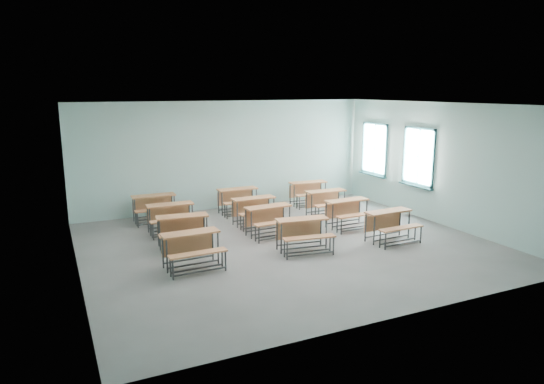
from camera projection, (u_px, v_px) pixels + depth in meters
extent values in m
cube|color=gray|center=(287.00, 245.00, 11.22)|extent=(9.00, 8.00, 0.02)
cube|color=white|center=(288.00, 104.00, 10.56)|extent=(9.00, 8.00, 0.02)
cube|color=#9EC5BE|center=(227.00, 155.00, 14.44)|extent=(9.00, 0.02, 3.20)
cube|color=#9EC5BE|center=(407.00, 219.00, 7.34)|extent=(9.00, 0.02, 3.20)
cube|color=#9EC5BE|center=(72.00, 195.00, 9.03)|extent=(0.02, 8.00, 3.20)
cube|color=#9EC5BE|center=(440.00, 164.00, 12.75)|extent=(0.02, 8.00, 3.20)
cube|color=#1A454B|center=(373.00, 173.00, 15.36)|extent=(0.06, 1.20, 0.06)
cube|color=#1A454B|center=(376.00, 124.00, 15.04)|extent=(0.06, 1.20, 0.06)
cube|color=#1A454B|center=(386.00, 151.00, 14.69)|extent=(0.06, 0.06, 1.60)
cube|color=#1A454B|center=(364.00, 147.00, 15.70)|extent=(0.06, 0.06, 1.60)
cube|color=#1A454B|center=(374.00, 149.00, 15.20)|extent=(0.04, 0.04, 1.48)
cube|color=#1A454B|center=(374.00, 149.00, 15.20)|extent=(0.04, 1.08, 0.04)
cube|color=#1A454B|center=(372.00, 175.00, 15.36)|extent=(0.14, 1.28, 0.04)
cube|color=white|center=(375.00, 149.00, 15.21)|extent=(0.01, 1.08, 1.48)
cube|color=#1A454B|center=(417.00, 184.00, 13.59)|extent=(0.06, 1.20, 0.06)
cube|color=#1A454B|center=(420.00, 129.00, 13.27)|extent=(0.06, 1.20, 0.06)
cube|color=#1A454B|center=(433.00, 159.00, 12.92)|extent=(0.06, 0.06, 1.60)
cube|color=#1A454B|center=(405.00, 154.00, 13.93)|extent=(0.06, 0.06, 1.60)
cube|color=#1A454B|center=(418.00, 156.00, 13.43)|extent=(0.04, 0.04, 1.48)
cube|color=#1A454B|center=(418.00, 156.00, 13.43)|extent=(0.04, 1.08, 0.04)
cube|color=#1A454B|center=(415.00, 186.00, 13.58)|extent=(0.14, 1.28, 0.04)
cube|color=white|center=(419.00, 156.00, 13.44)|extent=(0.01, 1.08, 1.48)
cube|color=#B76D42|center=(190.00, 233.00, 9.71)|extent=(1.17, 0.43, 0.04)
cube|color=#B76D42|center=(188.00, 244.00, 9.92)|extent=(1.10, 0.06, 0.40)
cylinder|color=#3F4245|center=(167.00, 256.00, 9.41)|extent=(0.04, 0.04, 0.68)
cylinder|color=#3F4245|center=(218.00, 248.00, 9.88)|extent=(0.04, 0.04, 0.68)
cylinder|color=#3F4245|center=(163.00, 252.00, 9.68)|extent=(0.04, 0.04, 0.68)
cylinder|color=#3F4245|center=(213.00, 244.00, 10.15)|extent=(0.04, 0.04, 0.68)
cube|color=#3F4245|center=(194.00, 264.00, 9.70)|extent=(1.06, 0.07, 0.03)
cube|color=#3F4245|center=(189.00, 259.00, 9.97)|extent=(1.06, 0.07, 0.03)
cube|color=#B76D42|center=(198.00, 253.00, 9.36)|extent=(1.16, 0.29, 0.03)
cylinder|color=#3F4245|center=(173.00, 270.00, 9.09)|extent=(0.04, 0.04, 0.40)
cylinder|color=#3F4245|center=(226.00, 261.00, 9.57)|extent=(0.04, 0.04, 0.40)
cylinder|color=#3F4245|center=(170.00, 267.00, 9.25)|extent=(0.04, 0.04, 0.40)
cylinder|color=#3F4245|center=(222.00, 258.00, 9.73)|extent=(0.04, 0.04, 0.40)
cube|color=#3F4245|center=(200.00, 271.00, 9.35)|extent=(1.06, 0.07, 0.03)
cube|color=#3F4245|center=(197.00, 268.00, 9.51)|extent=(1.06, 0.07, 0.03)
cube|color=#B76D42|center=(302.00, 219.00, 10.74)|extent=(1.20, 0.54, 0.04)
cube|color=#B76D42|center=(299.00, 230.00, 10.97)|extent=(1.09, 0.17, 0.40)
cylinder|color=#3F4245|center=(281.00, 239.00, 10.52)|extent=(0.04, 0.04, 0.68)
cylinder|color=#3F4245|center=(326.00, 235.00, 10.82)|extent=(0.04, 0.04, 0.68)
cylinder|color=#3F4245|center=(277.00, 235.00, 10.81)|extent=(0.04, 0.04, 0.68)
cylinder|color=#3F4245|center=(321.00, 231.00, 11.11)|extent=(0.04, 0.04, 0.68)
cube|color=#3F4245|center=(304.00, 247.00, 10.72)|extent=(1.05, 0.17, 0.03)
cube|color=#3F4245|center=(299.00, 243.00, 11.01)|extent=(1.05, 0.17, 0.03)
cube|color=#B76D42|center=(309.00, 237.00, 10.37)|extent=(1.18, 0.40, 0.03)
cylinder|color=#3F4245|center=(287.00, 251.00, 10.17)|extent=(0.04, 0.04, 0.40)
cylinder|color=#3F4245|center=(334.00, 246.00, 10.48)|extent=(0.04, 0.04, 0.40)
cylinder|color=#3F4245|center=(284.00, 248.00, 10.35)|extent=(0.04, 0.04, 0.40)
cylinder|color=#3F4245|center=(330.00, 244.00, 10.65)|extent=(0.04, 0.04, 0.40)
cube|color=#3F4245|center=(311.00, 254.00, 10.35)|extent=(1.05, 0.17, 0.03)
cube|color=#3F4245|center=(308.00, 251.00, 10.52)|extent=(1.05, 0.17, 0.03)
cube|color=#B76D42|center=(388.00, 211.00, 11.42)|extent=(1.17, 0.44, 0.04)
cube|color=#B76D42|center=(383.00, 222.00, 11.63)|extent=(1.10, 0.07, 0.40)
cylinder|color=#3F4245|center=(374.00, 231.00, 11.12)|extent=(0.04, 0.04, 0.68)
cylinder|color=#3F4245|center=(409.00, 225.00, 11.60)|extent=(0.04, 0.04, 0.68)
cylinder|color=#3F4245|center=(366.00, 227.00, 11.39)|extent=(0.04, 0.04, 0.68)
cylinder|color=#3F4245|center=(400.00, 222.00, 11.87)|extent=(0.04, 0.04, 0.68)
cube|color=#3F4245|center=(391.00, 238.00, 11.41)|extent=(1.06, 0.08, 0.03)
cube|color=#3F4245|center=(383.00, 234.00, 11.68)|extent=(1.06, 0.08, 0.03)
cube|color=#B76D42|center=(401.00, 228.00, 11.08)|extent=(1.17, 0.30, 0.03)
cylinder|color=#3F4245|center=(385.00, 241.00, 10.80)|extent=(0.04, 0.04, 0.40)
cylinder|color=#3F4245|center=(421.00, 235.00, 11.29)|extent=(0.04, 0.04, 0.40)
cylinder|color=#3F4245|center=(380.00, 239.00, 10.96)|extent=(0.04, 0.04, 0.40)
cylinder|color=#3F4245|center=(415.00, 233.00, 11.45)|extent=(0.04, 0.04, 0.40)
cube|color=#3F4245|center=(403.00, 243.00, 11.07)|extent=(1.06, 0.08, 0.03)
cube|color=#3F4245|center=(398.00, 241.00, 11.23)|extent=(1.06, 0.08, 0.03)
cube|color=#B76D42|center=(182.00, 216.00, 10.98)|extent=(1.19, 0.51, 0.04)
cube|color=#B76D42|center=(181.00, 227.00, 11.21)|extent=(1.09, 0.14, 0.40)
cylinder|color=#3F4245|center=(160.00, 236.00, 10.75)|extent=(0.04, 0.04, 0.68)
cylinder|color=#3F4245|center=(207.00, 231.00, 11.08)|extent=(0.04, 0.04, 0.68)
cylinder|color=#3F4245|center=(158.00, 232.00, 11.03)|extent=(0.04, 0.04, 0.68)
cylinder|color=#3F4245|center=(204.00, 228.00, 11.37)|extent=(0.04, 0.04, 0.68)
cube|color=#3F4245|center=(184.00, 244.00, 10.97)|extent=(1.06, 0.14, 0.03)
cube|color=#3F4245|center=(182.00, 240.00, 11.25)|extent=(1.06, 0.14, 0.03)
cube|color=#B76D42|center=(186.00, 234.00, 10.61)|extent=(1.18, 0.36, 0.03)
cylinder|color=#3F4245|center=(162.00, 247.00, 10.41)|extent=(0.04, 0.04, 0.40)
cylinder|color=#3F4245|center=(211.00, 242.00, 10.74)|extent=(0.04, 0.04, 0.40)
cylinder|color=#3F4245|center=(161.00, 245.00, 10.58)|extent=(0.04, 0.04, 0.40)
cylinder|color=#3F4245|center=(209.00, 240.00, 10.91)|extent=(0.04, 0.04, 0.40)
cube|color=#3F4245|center=(187.00, 250.00, 10.60)|extent=(1.06, 0.14, 0.03)
cube|color=#3F4245|center=(186.00, 248.00, 10.77)|extent=(1.06, 0.14, 0.03)
cube|color=#B76D42|center=(268.00, 207.00, 11.87)|extent=(1.18, 0.45, 0.04)
cube|color=#B76D42|center=(265.00, 217.00, 12.09)|extent=(1.10, 0.09, 0.40)
cylinder|color=#3F4245|center=(251.00, 225.00, 11.57)|extent=(0.04, 0.04, 0.68)
cylinder|color=#3F4245|center=(290.00, 220.00, 12.06)|extent=(0.04, 0.04, 0.68)
cylinder|color=#3F4245|center=(246.00, 222.00, 11.84)|extent=(0.04, 0.04, 0.68)
cylinder|color=#3F4245|center=(283.00, 217.00, 12.33)|extent=(0.04, 0.04, 0.68)
cube|color=#3F4245|center=(271.00, 232.00, 11.87)|extent=(1.06, 0.09, 0.03)
cube|color=#3F4245|center=(265.00, 229.00, 12.13)|extent=(1.06, 0.09, 0.03)
cube|color=#B76D42|center=(277.00, 222.00, 11.54)|extent=(1.17, 0.31, 0.03)
cylinder|color=#3F4245|center=(259.00, 235.00, 11.26)|extent=(0.04, 0.04, 0.40)
cylinder|color=#3F4245|center=(298.00, 229.00, 11.75)|extent=(0.04, 0.04, 0.40)
cylinder|color=#3F4245|center=(255.00, 233.00, 11.41)|extent=(0.04, 0.04, 0.40)
cylinder|color=#3F4245|center=(294.00, 227.00, 11.91)|extent=(0.04, 0.04, 0.40)
cube|color=#3F4245|center=(279.00, 237.00, 11.53)|extent=(1.06, 0.09, 0.03)
cube|color=#3F4245|center=(275.00, 235.00, 11.69)|extent=(1.06, 0.09, 0.03)
cube|color=#B76D42|center=(347.00, 200.00, 12.56)|extent=(1.16, 0.41, 0.04)
cube|color=#B76D42|center=(343.00, 210.00, 12.78)|extent=(1.10, 0.04, 0.40)
cylinder|color=#3F4245|center=(333.00, 217.00, 12.27)|extent=(0.04, 0.04, 0.68)
cylinder|color=#3F4245|center=(366.00, 213.00, 12.73)|extent=(0.04, 0.04, 0.68)
cylinder|color=#3F4245|center=(326.00, 215.00, 12.54)|extent=(0.04, 0.04, 0.68)
cylinder|color=#3F4245|center=(359.00, 210.00, 13.00)|extent=(0.04, 0.04, 0.68)
cube|color=#3F4245|center=(350.00, 224.00, 12.55)|extent=(1.06, 0.05, 0.03)
cube|color=#3F4245|center=(343.00, 221.00, 12.82)|extent=(1.06, 0.05, 0.03)
cube|color=#B76D42|center=(357.00, 215.00, 12.22)|extent=(1.16, 0.27, 0.03)
cylinder|color=#3F4245|center=(341.00, 227.00, 11.95)|extent=(0.04, 0.04, 0.40)
cylinder|color=#3F4245|center=(376.00, 222.00, 12.41)|extent=(0.04, 0.04, 0.40)
cylinder|color=#3F4245|center=(337.00, 225.00, 12.11)|extent=(0.04, 0.04, 0.40)
cylinder|color=#3F4245|center=(371.00, 220.00, 12.57)|extent=(0.04, 0.04, 0.40)
cube|color=#3F4245|center=(359.00, 229.00, 12.21)|extent=(1.06, 0.05, 0.03)
cube|color=#3F4245|center=(354.00, 227.00, 12.37)|extent=(1.06, 0.05, 0.03)
cube|color=#B76D42|center=(170.00, 205.00, 12.10)|extent=(1.17, 0.42, 0.04)
cube|color=#B76D42|center=(169.00, 214.00, 12.32)|extent=(1.10, 0.05, 0.40)
cylinder|color=#3F4245|center=(150.00, 222.00, 11.83)|extent=(0.04, 0.04, 0.68)
cylinder|color=#3F4245|center=(193.00, 218.00, 12.24)|extent=(0.04, 0.04, 0.68)
cylinder|color=#3F4245|center=(148.00, 219.00, 12.10)|extent=(0.04, 0.04, 0.68)
cylinder|color=#3F4245|center=(190.00, 215.00, 12.52)|extent=(0.04, 0.04, 0.68)
cube|color=#3F4245|center=(172.00, 230.00, 12.09)|extent=(1.06, 0.06, 0.03)
cube|color=#3F4245|center=(170.00, 226.00, 12.36)|extent=(1.06, 0.06, 0.03)
cube|color=#B76D42|center=(174.00, 220.00, 11.74)|extent=(1.16, 0.27, 0.03)
cylinder|color=#3F4245|center=(153.00, 232.00, 11.50)|extent=(0.04, 0.04, 0.40)
cylinder|color=#3F4245|center=(197.00, 227.00, 11.91)|extent=(0.04, 0.04, 0.40)
cylinder|color=#3F4245|center=(152.00, 230.00, 11.66)|extent=(0.04, 0.04, 0.40)
cylinder|color=#3F4245|center=(195.00, 225.00, 12.08)|extent=(0.04, 0.04, 0.40)
cube|color=#3F4245|center=(176.00, 235.00, 11.73)|extent=(1.06, 0.06, 0.03)
cube|color=#3F4245|center=(174.00, 233.00, 11.89)|extent=(1.06, 0.06, 0.03)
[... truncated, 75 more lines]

